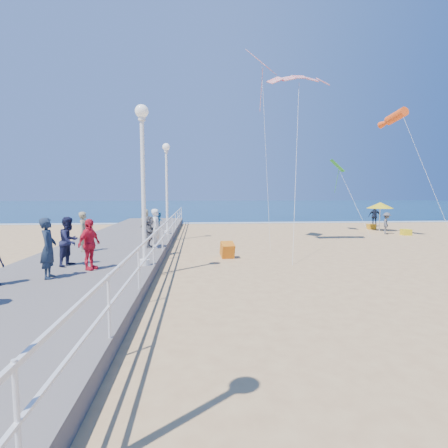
{
  "coord_description": "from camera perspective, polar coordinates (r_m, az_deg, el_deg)",
  "views": [
    {
      "loc": [
        -3.55,
        -11.84,
        2.85
      ],
      "look_at": [
        -2.5,
        2.0,
        1.6
      ],
      "focal_mm": 28.0,
      "sensor_mm": 36.0,
      "label": 1
    }
  ],
  "objects": [
    {
      "name": "ground",
      "position": [
        12.69,
        12.15,
        -7.95
      ],
      "size": [
        160.0,
        160.0,
        0.0
      ],
      "primitive_type": "plane",
      "color": "tan",
      "rests_on": "ground"
    },
    {
      "name": "ocean",
      "position": [
        76.98,
        -1.7,
        3.04
      ],
      "size": [
        160.0,
        90.0,
        0.05
      ],
      "primitive_type": "cube",
      "color": "#0D3050",
      "rests_on": "ground"
    },
    {
      "name": "surf_line",
      "position": [
        32.66,
        1.91,
        0.2
      ],
      "size": [
        160.0,
        1.2,
        0.04
      ],
      "primitive_type": "cube",
      "color": "white",
      "rests_on": "ground"
    },
    {
      "name": "boardwalk",
      "position": [
        12.76,
        -22.44,
        -7.24
      ],
      "size": [
        5.0,
        44.0,
        0.4
      ],
      "primitive_type": "cube",
      "color": "slate",
      "rests_on": "ground"
    },
    {
      "name": "railing",
      "position": [
        12.05,
        -11.46,
        -2.59
      ],
      "size": [
        0.05,
        42.0,
        0.55
      ],
      "color": "white",
      "rests_on": "boardwalk"
    },
    {
      "name": "lamp_post_mid",
      "position": [
        12.01,
        -13.11,
        8.88
      ],
      "size": [
        0.44,
        0.44,
        5.32
      ],
      "color": "white",
      "rests_on": "boardwalk"
    },
    {
      "name": "lamp_post_far",
      "position": [
        20.94,
        -9.35,
        7.3
      ],
      "size": [
        0.44,
        0.44,
        5.32
      ],
      "color": "white",
      "rests_on": "boardwalk"
    },
    {
      "name": "woman_holding_toddler",
      "position": [
        15.91,
        -10.99,
        -0.67
      ],
      "size": [
        0.46,
        0.66,
        1.73
      ],
      "primitive_type": "imported",
      "rotation": [
        0.0,
        0.0,
        1.5
      ],
      "color": "silver",
      "rests_on": "boardwalk"
    },
    {
      "name": "toddler_held",
      "position": [
        16.01,
        -10.42,
        0.61
      ],
      "size": [
        0.3,
        0.37,
        0.72
      ],
      "primitive_type": "imported",
      "rotation": [
        0.0,
        0.0,
        1.5
      ],
      "color": "teal",
      "rests_on": "boardwalk"
    },
    {
      "name": "spectator_0",
      "position": [
        11.17,
        -26.76,
        -3.53
      ],
      "size": [
        0.51,
        0.69,
        1.75
      ],
      "primitive_type": "imported",
      "rotation": [
        0.0,
        0.0,
        1.73
      ],
      "color": "#1A2639",
      "rests_on": "boardwalk"
    },
    {
      "name": "spectator_3",
      "position": [
        11.88,
        -21.14,
        -3.12
      ],
      "size": [
        0.73,
        1.03,
        1.63
      ],
      "primitive_type": "imported",
      "rotation": [
        0.0,
        0.0,
        1.19
      ],
      "color": "red",
      "rests_on": "boardwalk"
    },
    {
      "name": "spectator_5",
      "position": [
        15.98,
        -12.09,
        -1.23
      ],
      "size": [
        0.44,
        1.32,
        1.41
      ],
      "primitive_type": "imported",
      "rotation": [
        0.0,
        0.0,
        1.59
      ],
      "color": "#57575C",
      "rests_on": "boardwalk"
    },
    {
      "name": "spectator_6",
      "position": [
        15.66,
        -21.84,
        -1.17
      ],
      "size": [
        0.45,
        0.64,
        1.66
      ],
      "primitive_type": "imported",
      "rotation": [
        0.0,
        0.0,
        1.49
      ],
      "color": "gray",
      "rests_on": "boardwalk"
    },
    {
      "name": "spectator_7",
      "position": [
        12.84,
        -23.97,
        -2.58
      ],
      "size": [
        0.83,
        0.94,
        1.65
      ],
      "primitive_type": "imported",
      "rotation": [
        0.0,
        0.0,
        1.28
      ],
      "color": "#1B1E3D",
      "rests_on": "boardwalk"
    },
    {
      "name": "beach_walker_a",
      "position": [
        26.42,
        25.02,
        0.11
      ],
      "size": [
        1.0,
        1.12,
        1.5
      ],
      "primitive_type": "imported",
      "rotation": [
        0.0,
        0.0,
        0.99
      ],
      "color": "#4E4F53",
      "rests_on": "ground"
    },
    {
      "name": "beach_walker_b",
      "position": [
        32.05,
        23.37,
        1.19
      ],
      "size": [
        1.06,
        0.52,
        1.74
      ],
      "primitive_type": "imported",
      "rotation": [
        0.0,
        0.0,
        3.05
      ],
      "color": "#192137",
      "rests_on": "ground"
    },
    {
      "name": "beach_walker_c",
      "position": [
        23.32,
        -12.71,
        0.22
      ],
      "size": [
        0.96,
        1.04,
        1.79
      ],
      "primitive_type": "imported",
      "rotation": [
        0.0,
        0.0,
        -0.98
      ],
      "color": "gray",
      "rests_on": "ground"
    },
    {
      "name": "box_kite",
      "position": [
        15.23,
        0.55,
        -4.49
      ],
      "size": [
        0.65,
        0.78,
        0.74
      ],
      "primitive_type": "cube",
      "rotation": [
        0.31,
        0.0,
        0.15
      ],
      "color": "red",
      "rests_on": "ground"
    },
    {
      "name": "beach_umbrella",
      "position": [
        28.29,
        24.14,
        2.8
      ],
      "size": [
        1.9,
        1.9,
        2.14
      ],
      "color": "white",
      "rests_on": "ground"
    },
    {
      "name": "beach_chair_left",
      "position": [
        26.43,
        27.57,
        -1.19
      ],
      "size": [
        0.55,
        0.55,
        0.4
      ],
      "primitive_type": "cube",
      "color": "yellow",
      "rests_on": "ground"
    },
    {
      "name": "beach_chair_right",
      "position": [
        29.5,
        22.92,
        -0.41
      ],
      "size": [
        0.55,
        0.55,
        0.4
      ],
      "primitive_type": "cube",
      "color": "orange",
      "rests_on": "ground"
    },
    {
      "name": "kite_parafoil",
      "position": [
        19.9,
        12.17,
        22.42
      ],
      "size": [
        3.28,
        0.94,
        0.65
      ],
      "primitive_type": null,
      "rotation": [
        0.44,
        0.0,
        0.0
      ],
      "color": "red"
    },
    {
      "name": "kite_windsock",
      "position": [
        24.29,
        26.32,
        15.5
      ],
      "size": [
        0.97,
        2.47,
        1.04
      ],
      "primitive_type": "cylinder",
      "rotation": [
        1.36,
        0.0,
        0.17
      ],
      "color": "#F74D14"
    },
    {
      "name": "kite_diamond_green",
      "position": [
        27.02,
        17.99,
        9.04
      ],
      "size": [
        1.19,
        1.44,
        0.89
      ],
      "primitive_type": "cube",
      "rotation": [
        0.77,
        0.0,
        1.33
      ],
      "color": "green"
    },
    {
      "name": "kite_diamond_redwhite",
      "position": [
        21.0,
        6.15,
        24.73
      ],
      "size": [
        1.89,
        2.01,
        1.09
      ],
      "primitive_type": "cube",
      "rotation": [
        0.73,
        0.0,
        1.0
      ],
      "color": "red"
    }
  ]
}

